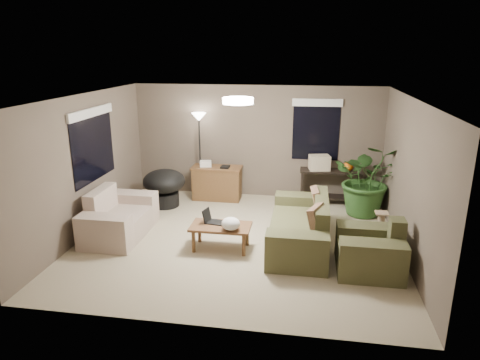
% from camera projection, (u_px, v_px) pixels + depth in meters
% --- Properties ---
extents(room_shell, '(5.50, 5.50, 5.50)m').
position_uv_depth(room_shell, '(238.00, 172.00, 7.19)').
color(room_shell, '#BCAC8C').
rests_on(room_shell, ground).
extents(main_sofa, '(0.95, 2.20, 0.85)m').
position_uv_depth(main_sofa, '(301.00, 229.00, 7.30)').
color(main_sofa, brown).
rests_on(main_sofa, ground).
extents(throw_pillows, '(0.38, 1.39, 0.47)m').
position_uv_depth(throw_pillows, '(317.00, 210.00, 7.16)').
color(throw_pillows, '#8C7251').
rests_on(throw_pillows, main_sofa).
extents(loveseat, '(0.90, 1.60, 0.85)m').
position_uv_depth(loveseat, '(118.00, 219.00, 7.71)').
color(loveseat, '#BDB2A1').
rests_on(loveseat, ground).
extents(armchair, '(0.95, 1.00, 0.85)m').
position_uv_depth(armchair, '(370.00, 252.00, 6.45)').
color(armchair, '#4F5030').
rests_on(armchair, ground).
extents(coffee_table, '(1.00, 0.55, 0.42)m').
position_uv_depth(coffee_table, '(221.00, 229.00, 7.13)').
color(coffee_table, brown).
rests_on(coffee_table, ground).
extents(laptop, '(0.40, 0.28, 0.24)m').
position_uv_depth(laptop, '(212.00, 219.00, 7.22)').
color(laptop, black).
rests_on(laptop, coffee_table).
extents(plastic_bag, '(0.35, 0.32, 0.21)m').
position_uv_depth(plastic_bag, '(231.00, 224.00, 6.91)').
color(plastic_bag, white).
rests_on(plastic_bag, coffee_table).
extents(desk, '(1.10, 0.50, 0.75)m').
position_uv_depth(desk, '(217.00, 183.00, 9.54)').
color(desk, brown).
rests_on(desk, ground).
extents(desk_papers, '(0.69, 0.29, 0.12)m').
position_uv_depth(desk_papers, '(210.00, 164.00, 9.43)').
color(desk_papers, silver).
rests_on(desk_papers, desk).
extents(console_table, '(1.30, 0.40, 0.75)m').
position_uv_depth(console_table, '(330.00, 184.00, 9.26)').
color(console_table, black).
rests_on(console_table, ground).
extents(pumpkin, '(0.26, 0.26, 0.19)m').
position_uv_depth(pumpkin, '(348.00, 167.00, 9.08)').
color(pumpkin, orange).
rests_on(pumpkin, console_table).
extents(cardboard_box, '(0.48, 0.40, 0.31)m').
position_uv_depth(cardboard_box, '(319.00, 163.00, 9.16)').
color(cardboard_box, beige).
rests_on(cardboard_box, console_table).
extents(papasan_chair, '(0.92, 0.92, 0.80)m').
position_uv_depth(papasan_chair, '(164.00, 185.00, 9.10)').
color(papasan_chair, black).
rests_on(papasan_chair, ground).
extents(floor_lamp, '(0.32, 0.32, 1.91)m').
position_uv_depth(floor_lamp, '(199.00, 127.00, 9.37)').
color(floor_lamp, black).
rests_on(floor_lamp, ground).
extents(ceiling_fixture, '(0.50, 0.50, 0.10)m').
position_uv_depth(ceiling_fixture, '(238.00, 101.00, 6.85)').
color(ceiling_fixture, white).
rests_on(ceiling_fixture, room_shell).
extents(houseplant, '(1.36, 1.51, 1.17)m').
position_uv_depth(houseplant, '(367.00, 187.00, 8.59)').
color(houseplant, '#2D5923').
rests_on(houseplant, ground).
extents(cat_scratching_post, '(0.32, 0.32, 0.50)m').
position_uv_depth(cat_scratching_post, '(380.00, 227.00, 7.55)').
color(cat_scratching_post, tan).
rests_on(cat_scratching_post, ground).
extents(window_left, '(0.05, 1.56, 1.33)m').
position_uv_depth(window_left, '(92.00, 133.00, 7.73)').
color(window_left, black).
rests_on(window_left, room_shell).
extents(window_back, '(1.06, 0.05, 1.33)m').
position_uv_depth(window_back, '(316.00, 120.00, 9.18)').
color(window_back, black).
rests_on(window_back, room_shell).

